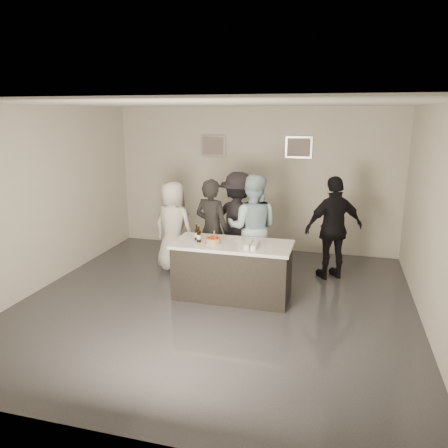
{
  "coord_description": "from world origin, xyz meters",
  "views": [
    {
      "loc": [
        1.76,
        -6.03,
        2.88
      ],
      "look_at": [
        0.0,
        0.5,
        1.15
      ],
      "focal_mm": 35.0,
      "sensor_mm": 36.0,
      "label": 1
    }
  ],
  "objects_px": {
    "person_main_black": "(212,230)",
    "person_guest_right": "(334,228)",
    "person_main_blue": "(252,228)",
    "person_guest_left": "(173,226)",
    "bar_counter": "(232,270)",
    "beer_bottle_a": "(197,232)",
    "beer_bottle_b": "(199,234)",
    "person_guest_back": "(238,221)",
    "cake": "(213,241)"
  },
  "relations": [
    {
      "from": "person_main_black",
      "to": "person_guest_left",
      "type": "bearing_deg",
      "value": 0.78
    },
    {
      "from": "cake",
      "to": "person_guest_back",
      "type": "bearing_deg",
      "value": 87.47
    },
    {
      "from": "bar_counter",
      "to": "person_guest_left",
      "type": "distance_m",
      "value": 1.71
    },
    {
      "from": "bar_counter",
      "to": "person_guest_left",
      "type": "bearing_deg",
      "value": 145.04
    },
    {
      "from": "beer_bottle_b",
      "to": "cake",
      "type": "bearing_deg",
      "value": -3.4
    },
    {
      "from": "person_main_blue",
      "to": "person_guest_left",
      "type": "relative_size",
      "value": 1.12
    },
    {
      "from": "person_main_blue",
      "to": "person_guest_right",
      "type": "height_order",
      "value": "person_main_blue"
    },
    {
      "from": "bar_counter",
      "to": "beer_bottle_b",
      "type": "height_order",
      "value": "beer_bottle_b"
    },
    {
      "from": "cake",
      "to": "person_main_black",
      "type": "bearing_deg",
      "value": 108.18
    },
    {
      "from": "bar_counter",
      "to": "person_guest_back",
      "type": "xyz_separation_m",
      "value": [
        -0.22,
        1.31,
        0.47
      ]
    },
    {
      "from": "beer_bottle_b",
      "to": "person_guest_left",
      "type": "height_order",
      "value": "person_guest_left"
    },
    {
      "from": "person_guest_left",
      "to": "bar_counter",
      "type": "bearing_deg",
      "value": 159.41
    },
    {
      "from": "beer_bottle_a",
      "to": "person_guest_back",
      "type": "height_order",
      "value": "person_guest_back"
    },
    {
      "from": "beer_bottle_a",
      "to": "person_guest_back",
      "type": "bearing_deg",
      "value": 73.83
    },
    {
      "from": "person_main_black",
      "to": "person_guest_right",
      "type": "height_order",
      "value": "person_guest_right"
    },
    {
      "from": "person_guest_right",
      "to": "person_guest_back",
      "type": "bearing_deg",
      "value": -30.14
    },
    {
      "from": "beer_bottle_b",
      "to": "person_guest_left",
      "type": "relative_size",
      "value": 0.16
    },
    {
      "from": "person_main_black",
      "to": "person_guest_right",
      "type": "bearing_deg",
      "value": -147.33
    },
    {
      "from": "bar_counter",
      "to": "person_guest_back",
      "type": "bearing_deg",
      "value": 99.66
    },
    {
      "from": "beer_bottle_b",
      "to": "person_main_blue",
      "type": "height_order",
      "value": "person_main_blue"
    },
    {
      "from": "bar_counter",
      "to": "person_main_black",
      "type": "bearing_deg",
      "value": 127.65
    },
    {
      "from": "cake",
      "to": "person_guest_right",
      "type": "bearing_deg",
      "value": 37.54
    },
    {
      "from": "beer_bottle_b",
      "to": "person_guest_back",
      "type": "xyz_separation_m",
      "value": [
        0.3,
        1.39,
        -0.11
      ]
    },
    {
      "from": "person_guest_left",
      "to": "person_guest_back",
      "type": "xyz_separation_m",
      "value": [
        1.14,
        0.36,
        0.08
      ]
    },
    {
      "from": "cake",
      "to": "beer_bottle_b",
      "type": "relative_size",
      "value": 0.88
    },
    {
      "from": "cake",
      "to": "person_guest_left",
      "type": "xyz_separation_m",
      "value": [
        -1.08,
        1.05,
        -0.1
      ]
    },
    {
      "from": "person_guest_left",
      "to": "person_guest_right",
      "type": "relative_size",
      "value": 0.91
    },
    {
      "from": "beer_bottle_a",
      "to": "person_main_blue",
      "type": "bearing_deg",
      "value": 48.08
    },
    {
      "from": "person_guest_right",
      "to": "beer_bottle_b",
      "type": "bearing_deg",
      "value": 4.59
    },
    {
      "from": "cake",
      "to": "bar_counter",
      "type": "bearing_deg",
      "value": 18.36
    },
    {
      "from": "person_guest_left",
      "to": "person_guest_back",
      "type": "bearing_deg",
      "value": -148.24
    },
    {
      "from": "person_main_blue",
      "to": "person_guest_right",
      "type": "relative_size",
      "value": 1.02
    },
    {
      "from": "beer_bottle_a",
      "to": "beer_bottle_b",
      "type": "relative_size",
      "value": 1.0
    },
    {
      "from": "bar_counter",
      "to": "person_guest_right",
      "type": "height_order",
      "value": "person_guest_right"
    },
    {
      "from": "person_main_black",
      "to": "person_guest_right",
      "type": "distance_m",
      "value": 2.14
    },
    {
      "from": "person_main_black",
      "to": "person_guest_left",
      "type": "relative_size",
      "value": 1.07
    },
    {
      "from": "beer_bottle_b",
      "to": "person_main_black",
      "type": "xyz_separation_m",
      "value": [
        -0.03,
        0.8,
        -0.14
      ]
    },
    {
      "from": "beer_bottle_b",
      "to": "person_guest_right",
      "type": "bearing_deg",
      "value": 33.86
    },
    {
      "from": "bar_counter",
      "to": "beer_bottle_a",
      "type": "bearing_deg",
      "value": 177.53
    },
    {
      "from": "beer_bottle_a",
      "to": "cake",
      "type": "bearing_deg",
      "value": -21.19
    },
    {
      "from": "bar_counter",
      "to": "beer_bottle_b",
      "type": "bearing_deg",
      "value": -171.29
    },
    {
      "from": "person_main_blue",
      "to": "cake",
      "type": "bearing_deg",
      "value": 62.74
    },
    {
      "from": "bar_counter",
      "to": "beer_bottle_b",
      "type": "distance_m",
      "value": 0.79
    },
    {
      "from": "cake",
      "to": "person_main_black",
      "type": "height_order",
      "value": "person_main_black"
    },
    {
      "from": "cake",
      "to": "person_guest_right",
      "type": "relative_size",
      "value": 0.12
    },
    {
      "from": "beer_bottle_a",
      "to": "person_main_blue",
      "type": "distance_m",
      "value": 1.11
    },
    {
      "from": "person_main_black",
      "to": "bar_counter",
      "type": "bearing_deg",
      "value": 144.85
    },
    {
      "from": "bar_counter",
      "to": "person_main_blue",
      "type": "xyz_separation_m",
      "value": [
        0.15,
        0.85,
        0.49
      ]
    },
    {
      "from": "bar_counter",
      "to": "person_main_black",
      "type": "xyz_separation_m",
      "value": [
        -0.55,
        0.72,
        0.44
      ]
    },
    {
      "from": "cake",
      "to": "person_guest_right",
      "type": "distance_m",
      "value": 2.27
    }
  ]
}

